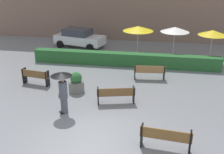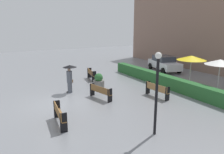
{
  "view_description": "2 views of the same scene",
  "coord_description": "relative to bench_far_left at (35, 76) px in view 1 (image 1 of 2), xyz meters",
  "views": [
    {
      "loc": [
        2.31,
        -9.0,
        6.27
      ],
      "look_at": [
        0.19,
        3.6,
        1.06
      ],
      "focal_mm": 42.66,
      "sensor_mm": 36.0,
      "label": 1
    },
    {
      "loc": [
        12.43,
        -3.07,
        4.66
      ],
      "look_at": [
        0.84,
        3.43,
        1.44
      ],
      "focal_mm": 34.28,
      "sensor_mm": 36.0,
      "label": 2
    }
  ],
  "objects": [
    {
      "name": "patio_umbrella_white",
      "position": [
        8.03,
        5.97,
        1.73
      ],
      "size": [
        2.04,
        2.04,
        2.44
      ],
      "color": "silver",
      "rests_on": "ground"
    },
    {
      "name": "patio_umbrella_yellow_far",
      "position": [
        10.59,
        5.75,
        1.63
      ],
      "size": [
        1.98,
        1.98,
        2.35
      ],
      "color": "silver",
      "rests_on": "ground"
    },
    {
      "name": "patio_umbrella_yellow",
      "position": [
        5.4,
        6.22,
        1.65
      ],
      "size": [
        2.25,
        2.25,
        2.36
      ],
      "color": "silver",
      "rests_on": "ground"
    },
    {
      "name": "bench_mid_center",
      "position": [
        4.96,
        -1.56,
        -0.01
      ],
      "size": [
        1.91,
        0.78,
        0.87
      ],
      "color": "brown",
      "rests_on": "ground"
    },
    {
      "name": "planter_pot",
      "position": [
        2.61,
        -0.53,
        -0.04
      ],
      "size": [
        0.85,
        0.85,
        1.13
      ],
      "color": "slate",
      "rests_on": "ground"
    },
    {
      "name": "bench_back_row",
      "position": [
        6.48,
        1.87,
        0.0
      ],
      "size": [
        1.9,
        0.53,
        0.9
      ],
      "color": "#9E7242",
      "rests_on": "ground"
    },
    {
      "name": "bench_far_left",
      "position": [
        0.0,
        0.0,
        0.0
      ],
      "size": [
        1.69,
        0.62,
        0.9
      ],
      "color": "brown",
      "rests_on": "ground"
    },
    {
      "name": "pedestrian_with_umbrella",
      "position": [
        2.69,
        -2.82,
        0.75
      ],
      "size": [
        0.96,
        0.96,
        1.98
      ],
      "color": "#4C515B",
      "rests_on": "ground"
    },
    {
      "name": "bench_near_right",
      "position": [
        7.31,
        -4.9,
        0.02
      ],
      "size": [
        1.89,
        0.51,
        0.92
      ],
      "color": "olive",
      "rests_on": "ground"
    },
    {
      "name": "ground_plane",
      "position": [
        4.42,
        -4.29,
        -0.53
      ],
      "size": [
        60.0,
        60.0,
        0.0
      ],
      "primitive_type": "plane",
      "color": "gray"
    },
    {
      "name": "hedge_strip",
      "position": [
        4.66,
        4.11,
        -0.08
      ],
      "size": [
        12.84,
        0.7,
        0.9
      ],
      "primitive_type": "cube",
      "color": "#28602D",
      "rests_on": "ground"
    },
    {
      "name": "parked_car",
      "position": [
        0.27,
        8.21,
        0.28
      ],
      "size": [
        4.49,
        2.74,
        1.57
      ],
      "color": "silver",
      "rests_on": "ground"
    }
  ]
}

